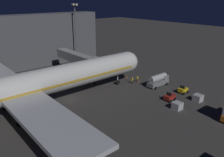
{
  "coord_description": "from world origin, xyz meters",
  "views": [
    {
      "loc": [
        -42.01,
        23.28,
        21.75
      ],
      "look_at": [
        -3.0,
        -10.04,
        3.5
      ],
      "focal_mm": 36.8,
      "sensor_mm": 36.0,
      "label": 1
    }
  ],
  "objects_px": {
    "baggage_tug_spare": "(170,97)",
    "traffic_cone_nose_starboard": "(127,77)",
    "fuel_tanker": "(159,80)",
    "baggage_container_far_row": "(177,106)",
    "apron_floodlight_mast": "(76,30)",
    "airliner_at_gate": "(6,92)",
    "pushback_tug": "(183,90)",
    "baggage_container_mid_row": "(198,98)",
    "jet_bridge": "(80,59)",
    "ground_crew_marshaller_fwd": "(132,80)",
    "ground_crew_under_port_wing": "(138,79)",
    "traffic_cone_nose_port": "(138,81)"
  },
  "relations": [
    {
      "from": "airliner_at_gate",
      "to": "apron_floodlight_mast",
      "type": "xyz_separation_m",
      "value": [
        25.5,
        -31.16,
        5.96
      ]
    },
    {
      "from": "baggage_container_far_row",
      "to": "traffic_cone_nose_starboard",
      "type": "distance_m",
      "value": 21.49
    },
    {
      "from": "jet_bridge",
      "to": "pushback_tug",
      "type": "relative_size",
      "value": 8.49
    },
    {
      "from": "ground_crew_under_port_wing",
      "to": "traffic_cone_nose_starboard",
      "type": "relative_size",
      "value": 3.28
    },
    {
      "from": "fuel_tanker",
      "to": "ground_crew_under_port_wing",
      "type": "bearing_deg",
      "value": 21.84
    },
    {
      "from": "ground_crew_marshaller_fwd",
      "to": "traffic_cone_nose_port",
      "type": "height_order",
      "value": "ground_crew_marshaller_fwd"
    },
    {
      "from": "baggage_tug_spare",
      "to": "traffic_cone_nose_starboard",
      "type": "distance_m",
      "value": 17.4
    },
    {
      "from": "apron_floodlight_mast",
      "to": "traffic_cone_nose_port",
      "type": "height_order",
      "value": "apron_floodlight_mast"
    },
    {
      "from": "airliner_at_gate",
      "to": "fuel_tanker",
      "type": "xyz_separation_m",
      "value": [
        -7.62,
        -34.73,
        -3.75
      ]
    },
    {
      "from": "jet_bridge",
      "to": "apron_floodlight_mast",
      "type": "height_order",
      "value": "apron_floodlight_mast"
    },
    {
      "from": "baggage_container_far_row",
      "to": "traffic_cone_nose_starboard",
      "type": "xyz_separation_m",
      "value": [
        20.71,
        -5.69,
        -0.48
      ]
    },
    {
      "from": "pushback_tug",
      "to": "apron_floodlight_mast",
      "type": "bearing_deg",
      "value": 6.15
    },
    {
      "from": "fuel_tanker",
      "to": "traffic_cone_nose_starboard",
      "type": "relative_size",
      "value": 11.69
    },
    {
      "from": "baggage_tug_spare",
      "to": "ground_crew_marshaller_fwd",
      "type": "height_order",
      "value": "baggage_tug_spare"
    },
    {
      "from": "apron_floodlight_mast",
      "to": "baggage_tug_spare",
      "type": "bearing_deg",
      "value": 177.85
    },
    {
      "from": "jet_bridge",
      "to": "fuel_tanker",
      "type": "xyz_separation_m",
      "value": [
        -18.16,
        -11.77,
        -3.87
      ]
    },
    {
      "from": "airliner_at_gate",
      "to": "ground_crew_marshaller_fwd",
      "type": "height_order",
      "value": "airliner_at_gate"
    },
    {
      "from": "baggage_container_mid_row",
      "to": "ground_crew_under_port_wing",
      "type": "bearing_deg",
      "value": 4.86
    },
    {
      "from": "apron_floodlight_mast",
      "to": "traffic_cone_nose_starboard",
      "type": "xyz_separation_m",
      "value": [
        -23.3,
        -1.75,
        -11.08
      ]
    },
    {
      "from": "baggage_container_mid_row",
      "to": "baggage_container_far_row",
      "type": "height_order",
      "value": "baggage_container_far_row"
    },
    {
      "from": "jet_bridge",
      "to": "apron_floodlight_mast",
      "type": "distance_m",
      "value": 18.03
    },
    {
      "from": "pushback_tug",
      "to": "ground_crew_under_port_wing",
      "type": "bearing_deg",
      "value": 13.32
    },
    {
      "from": "baggage_container_far_row",
      "to": "ground_crew_marshaller_fwd",
      "type": "bearing_deg",
      "value": -12.09
    },
    {
      "from": "jet_bridge",
      "to": "baggage_tug_spare",
      "type": "height_order",
      "value": "jet_bridge"
    },
    {
      "from": "baggage_container_far_row",
      "to": "traffic_cone_nose_starboard",
      "type": "relative_size",
      "value": 3.3
    },
    {
      "from": "pushback_tug",
      "to": "baggage_container_far_row",
      "type": "xyz_separation_m",
      "value": [
        -4.06,
        8.24,
        -0.02
      ]
    },
    {
      "from": "fuel_tanker",
      "to": "baggage_container_far_row",
      "type": "distance_m",
      "value": 13.26
    },
    {
      "from": "fuel_tanker",
      "to": "baggage_container_mid_row",
      "type": "xyz_separation_m",
      "value": [
        -11.58,
        0.7,
        -0.89
      ]
    },
    {
      "from": "apron_floodlight_mast",
      "to": "traffic_cone_nose_starboard",
      "type": "distance_m",
      "value": 25.86
    },
    {
      "from": "pushback_tug",
      "to": "ground_crew_marshaller_fwd",
      "type": "xyz_separation_m",
      "value": [
        12.3,
        4.74,
        0.22
      ]
    },
    {
      "from": "traffic_cone_nose_starboard",
      "to": "ground_crew_marshaller_fwd",
      "type": "bearing_deg",
      "value": 153.38
    },
    {
      "from": "ground_crew_marshaller_fwd",
      "to": "traffic_cone_nose_port",
      "type": "bearing_deg",
      "value": -91.26
    },
    {
      "from": "jet_bridge",
      "to": "traffic_cone_nose_port",
      "type": "distance_m",
      "value": 17.0
    },
    {
      "from": "ground_crew_under_port_wing",
      "to": "traffic_cone_nose_starboard",
      "type": "distance_m",
      "value": 4.55
    },
    {
      "from": "baggage_container_far_row",
      "to": "ground_crew_marshaller_fwd",
      "type": "relative_size",
      "value": 1.0
    },
    {
      "from": "baggage_tug_spare",
      "to": "apron_floodlight_mast",
      "type": "bearing_deg",
      "value": -2.15
    },
    {
      "from": "traffic_cone_nose_starboard",
      "to": "ground_crew_under_port_wing",
      "type": "bearing_deg",
      "value": 175.87
    },
    {
      "from": "airliner_at_gate",
      "to": "pushback_tug",
      "type": "bearing_deg",
      "value": -112.17
    },
    {
      "from": "airliner_at_gate",
      "to": "traffic_cone_nose_starboard",
      "type": "height_order",
      "value": "airliner_at_gate"
    },
    {
      "from": "apron_floodlight_mast",
      "to": "ground_crew_under_port_wing",
      "type": "distance_m",
      "value": 29.68
    },
    {
      "from": "baggage_tug_spare",
      "to": "ground_crew_marshaller_fwd",
      "type": "bearing_deg",
      "value": -4.84
    },
    {
      "from": "traffic_cone_nose_port",
      "to": "baggage_container_far_row",
      "type": "bearing_deg",
      "value": 160.78
    },
    {
      "from": "airliner_at_gate",
      "to": "pushback_tug",
      "type": "distance_m",
      "value": 38.57
    },
    {
      "from": "ground_crew_marshaller_fwd",
      "to": "airliner_at_gate",
      "type": "bearing_deg",
      "value": 85.99
    },
    {
      "from": "traffic_cone_nose_starboard",
      "to": "baggage_container_mid_row",
      "type": "bearing_deg",
      "value": -177.01
    },
    {
      "from": "airliner_at_gate",
      "to": "jet_bridge",
      "type": "distance_m",
      "value": 25.26
    },
    {
      "from": "airliner_at_gate",
      "to": "baggage_tug_spare",
      "type": "bearing_deg",
      "value": -116.66
    },
    {
      "from": "traffic_cone_nose_starboard",
      "to": "pushback_tug",
      "type": "bearing_deg",
      "value": -171.27
    },
    {
      "from": "fuel_tanker",
      "to": "baggage_container_mid_row",
      "type": "relative_size",
      "value": 3.47
    },
    {
      "from": "traffic_cone_nose_port",
      "to": "traffic_cone_nose_starboard",
      "type": "distance_m",
      "value": 4.4
    }
  ]
}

